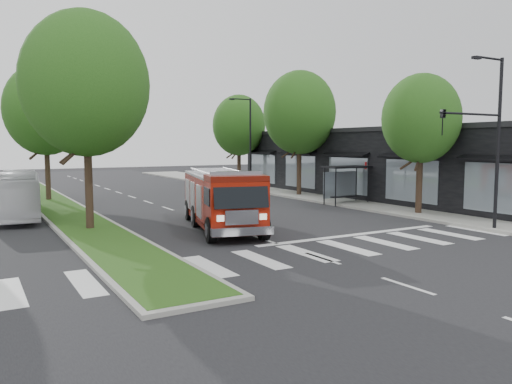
# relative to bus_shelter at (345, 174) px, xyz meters

# --- Properties ---
(ground) EXTENTS (140.00, 140.00, 0.00)m
(ground) POSITION_rel_bus_shelter_xyz_m (-11.20, -8.15, -2.04)
(ground) COLOR black
(ground) RESTS_ON ground
(sidewalk_right) EXTENTS (5.00, 80.00, 0.15)m
(sidewalk_right) POSITION_rel_bus_shelter_xyz_m (1.30, 1.85, -1.96)
(sidewalk_right) COLOR gray
(sidewalk_right) RESTS_ON ground
(median) EXTENTS (3.00, 50.00, 0.15)m
(median) POSITION_rel_bus_shelter_xyz_m (-17.20, 9.85, -1.96)
(median) COLOR gray
(median) RESTS_ON ground
(storefront_row) EXTENTS (8.00, 30.00, 5.00)m
(storefront_row) POSITION_rel_bus_shelter_xyz_m (5.80, 1.85, 0.46)
(storefront_row) COLOR black
(storefront_row) RESTS_ON ground
(bus_shelter) EXTENTS (3.20, 1.60, 2.61)m
(bus_shelter) POSITION_rel_bus_shelter_xyz_m (0.00, 0.00, 0.00)
(bus_shelter) COLOR black
(bus_shelter) RESTS_ON ground
(tree_right_near) EXTENTS (4.40, 4.40, 8.05)m
(tree_right_near) POSITION_rel_bus_shelter_xyz_m (0.30, -6.15, 3.47)
(tree_right_near) COLOR black
(tree_right_near) RESTS_ON ground
(tree_right_mid) EXTENTS (5.60, 5.60, 9.72)m
(tree_right_mid) POSITION_rel_bus_shelter_xyz_m (0.30, 5.85, 4.45)
(tree_right_mid) COLOR black
(tree_right_mid) RESTS_ON ground
(tree_right_far) EXTENTS (5.00, 5.00, 8.73)m
(tree_right_far) POSITION_rel_bus_shelter_xyz_m (0.30, 15.85, 3.80)
(tree_right_far) COLOR black
(tree_right_far) RESTS_ON ground
(tree_median_near) EXTENTS (5.80, 5.80, 10.16)m
(tree_median_near) POSITION_rel_bus_shelter_xyz_m (-17.20, -2.15, 4.77)
(tree_median_near) COLOR black
(tree_median_near) RESTS_ON ground
(tree_median_far) EXTENTS (5.60, 5.60, 9.72)m
(tree_median_far) POSITION_rel_bus_shelter_xyz_m (-17.20, 11.85, 4.45)
(tree_median_far) COLOR black
(tree_median_far) RESTS_ON ground
(streetlight_right_near) EXTENTS (4.08, 0.22, 8.00)m
(streetlight_right_near) POSITION_rel_bus_shelter_xyz_m (-1.59, -11.65, 2.63)
(streetlight_right_near) COLOR black
(streetlight_right_near) RESTS_ON ground
(streetlight_right_far) EXTENTS (2.11, 0.20, 8.00)m
(streetlight_right_far) POSITION_rel_bus_shelter_xyz_m (-0.85, 11.85, 2.44)
(streetlight_right_far) COLOR black
(streetlight_right_far) RESTS_ON ground
(fire_engine) EXTENTS (4.55, 8.86, 2.95)m
(fire_engine) POSITION_rel_bus_shelter_xyz_m (-11.55, -4.69, -0.63)
(fire_engine) COLOR #560D04
(fire_engine) RESTS_ON ground
(city_bus) EXTENTS (3.06, 9.32, 2.55)m
(city_bus) POSITION_rel_bus_shelter_xyz_m (-19.70, 4.43, -0.77)
(city_bus) COLOR silver
(city_bus) RESTS_ON ground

